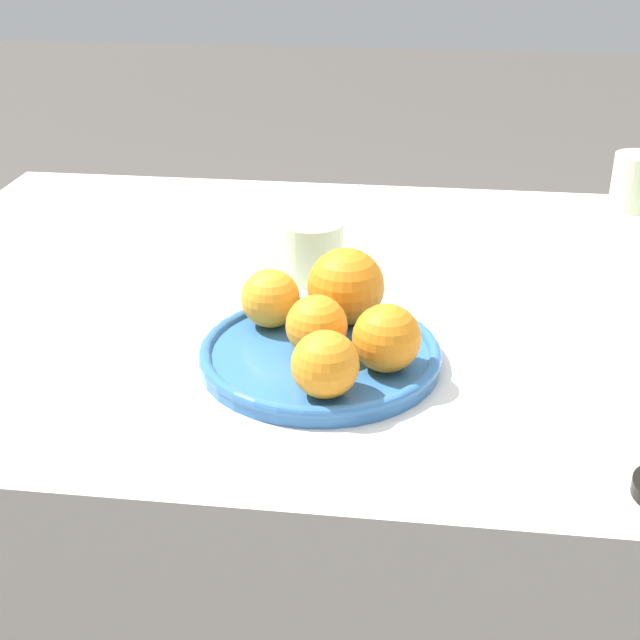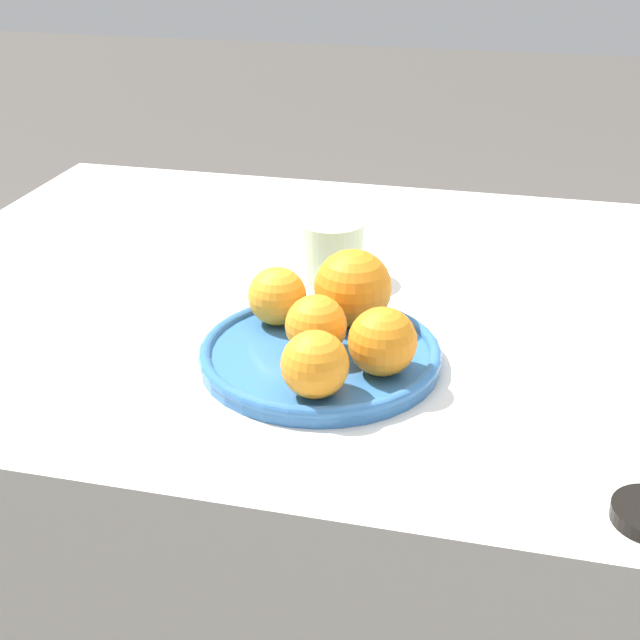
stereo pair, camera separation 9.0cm
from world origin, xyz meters
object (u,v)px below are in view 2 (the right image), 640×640
cup_1 (332,250)px  orange_0 (316,326)px  orange_3 (315,364)px  orange_4 (277,296)px  orange_1 (382,341)px  fruit_platter (320,354)px  orange_2 (353,288)px

cup_1 → orange_0: bearing=-81.1°
orange_3 → cup_1: (-0.05, 0.30, -0.01)m
orange_4 → orange_1: bearing=-31.9°
orange_0 → orange_4: size_ratio=0.99×
fruit_platter → orange_3: bearing=-79.6°
fruit_platter → cup_1: cup_1 is taller
orange_0 → orange_2: (0.02, 0.08, 0.01)m
orange_0 → orange_1: 0.08m
orange_1 → cup_1: 0.27m
fruit_platter → orange_4: size_ratio=3.93×
orange_0 → cup_1: 0.23m
orange_0 → orange_3: size_ratio=0.98×
orange_2 → cup_1: 0.16m
orange_2 → orange_4: (-0.08, -0.02, -0.01)m
orange_1 → orange_4: (-0.13, 0.08, -0.00)m
fruit_platter → orange_1: 0.08m
fruit_platter → orange_3: size_ratio=3.89×
orange_0 → orange_2: 0.08m
fruit_platter → orange_3: (0.02, -0.08, 0.04)m
orange_0 → orange_3: bearing=-77.0°
fruit_platter → orange_0: size_ratio=3.96×
orange_4 → cup_1: (0.02, 0.16, -0.01)m
orange_2 → orange_4: orange_2 is taller
orange_2 → orange_3: 0.16m
orange_2 → fruit_platter: bearing=-105.1°
orange_4 → cup_1: orange_4 is taller
orange_3 → orange_4: 0.16m
fruit_platter → orange_1: (0.07, -0.03, 0.04)m
fruit_platter → orange_4: (-0.06, 0.05, 0.04)m
orange_1 → orange_2: size_ratio=0.81×
fruit_platter → orange_4: orange_4 is taller
orange_0 → orange_3: orange_3 is taller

